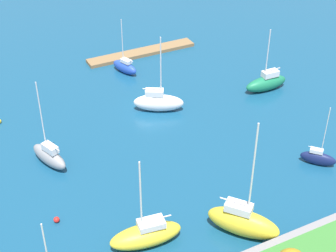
% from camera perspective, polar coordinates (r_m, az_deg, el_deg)
% --- Properties ---
extents(water, '(160.00, 160.00, 0.00)m').
position_cam_1_polar(water, '(76.96, -2.58, 1.92)').
color(water, navy).
rests_on(water, ground).
extents(pier_dock, '(20.09, 2.83, 0.60)m').
position_cam_1_polar(pier_dock, '(93.16, -2.96, 8.15)').
color(pier_dock, olive).
rests_on(pier_dock, ground).
extents(sailboat_yellow_by_breakwater, '(8.08, 3.79, 11.05)m').
position_cam_1_polar(sailboat_yellow_by_breakwater, '(55.03, -2.45, -11.95)').
color(sailboat_yellow_by_breakwater, yellow).
rests_on(sailboat_yellow_by_breakwater, water).
extents(sailboat_green_far_south, '(7.32, 2.43, 10.35)m').
position_cam_1_polar(sailboat_green_far_south, '(82.60, 10.88, 4.77)').
color(sailboat_green_far_south, '#19724C').
rests_on(sailboat_green_far_south, water).
extents(sailboat_navy_mid_basin, '(3.96, 4.18, 8.53)m').
position_cam_1_polar(sailboat_navy_mid_basin, '(68.11, 16.33, -3.41)').
color(sailboat_navy_mid_basin, '#141E4C').
rests_on(sailboat_navy_mid_basin, water).
extents(sailboat_gray_lone_north, '(3.90, 6.57, 11.85)m').
position_cam_1_polar(sailboat_gray_lone_north, '(66.87, -13.06, -3.23)').
color(sailboat_gray_lone_north, gray).
rests_on(sailboat_gray_lone_north, water).
extents(sailboat_white_east_end, '(7.62, 5.60, 11.80)m').
position_cam_1_polar(sailboat_white_east_end, '(75.81, -1.08, 2.70)').
color(sailboat_white_east_end, white).
rests_on(sailboat_white_east_end, water).
extents(sailboat_blue_near_pier, '(3.43, 5.51, 9.41)m').
position_cam_1_polar(sailboat_blue_near_pier, '(86.70, -4.82, 6.59)').
color(sailboat_blue_near_pier, '#2347B2').
rests_on(sailboat_blue_near_pier, water).
extents(sailboat_yellow_west_end, '(7.01, 7.72, 14.46)m').
position_cam_1_polar(sailboat_yellow_west_end, '(56.30, 8.32, -10.46)').
color(sailboat_yellow_west_end, yellow).
rests_on(sailboat_yellow_west_end, water).
extents(mooring_buoy_red, '(0.68, 0.68, 0.68)m').
position_cam_1_polar(mooring_buoy_red, '(59.19, -12.28, -10.14)').
color(mooring_buoy_red, red).
rests_on(mooring_buoy_red, water).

